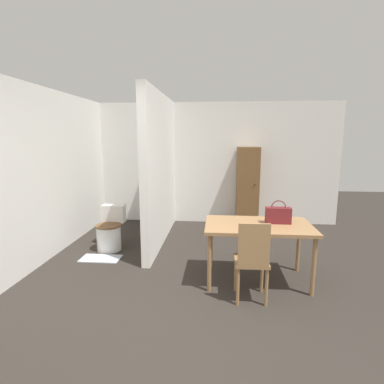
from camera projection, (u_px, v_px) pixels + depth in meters
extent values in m
plane|color=#2D2823|center=(186.00, 341.00, 2.66)|extent=(16.00, 16.00, 0.00)
cube|color=white|center=(206.00, 163.00, 6.30)|extent=(5.44, 0.12, 2.50)
cube|color=white|center=(50.00, 173.00, 4.53)|extent=(0.12, 4.88, 2.50)
cube|color=white|center=(161.00, 169.00, 5.11)|extent=(0.12, 2.43, 2.50)
cube|color=#997047|center=(258.00, 226.00, 3.68)|extent=(1.30, 0.78, 0.04)
cylinder|color=#997047|center=(209.00, 263.00, 3.47)|extent=(0.05, 0.05, 0.70)
cylinder|color=#997047|center=(314.00, 267.00, 3.37)|extent=(0.05, 0.05, 0.70)
cylinder|color=#997047|center=(211.00, 243.00, 4.12)|extent=(0.05, 0.05, 0.70)
cylinder|color=#997047|center=(298.00, 246.00, 4.02)|extent=(0.05, 0.05, 0.70)
cube|color=#997047|center=(251.00, 261.00, 3.30)|extent=(0.37, 0.37, 0.04)
cube|color=#997047|center=(254.00, 245.00, 3.10)|extent=(0.33, 0.04, 0.46)
cylinder|color=#997047|center=(236.00, 274.00, 3.50)|extent=(0.04, 0.04, 0.42)
cylinder|color=#997047|center=(262.00, 275.00, 3.48)|extent=(0.04, 0.04, 0.42)
cylinder|color=#997047|center=(238.00, 287.00, 3.21)|extent=(0.04, 0.04, 0.42)
cylinder|color=#997047|center=(266.00, 288.00, 3.18)|extent=(0.04, 0.04, 0.42)
cylinder|color=white|center=(109.00, 238.00, 4.80)|extent=(0.38, 0.38, 0.39)
cylinder|color=brown|center=(108.00, 226.00, 4.77)|extent=(0.40, 0.40, 0.02)
cube|color=white|center=(114.00, 213.00, 5.00)|extent=(0.37, 0.18, 0.29)
cube|color=maroon|center=(278.00, 215.00, 3.70)|extent=(0.31, 0.12, 0.20)
torus|color=maroon|center=(279.00, 207.00, 3.68)|extent=(0.18, 0.01, 0.18)
cube|color=brown|center=(247.00, 187.00, 6.05)|extent=(0.44, 0.36, 1.61)
sphere|color=black|center=(255.00, 185.00, 5.84)|extent=(0.02, 0.02, 0.02)
cube|color=#B2BCC6|center=(101.00, 258.00, 4.47)|extent=(0.58, 0.31, 0.01)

